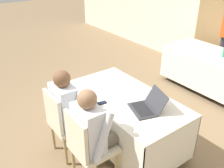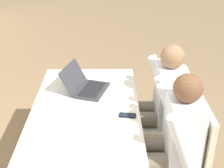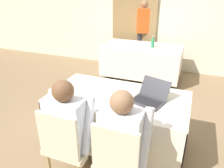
{
  "view_description": "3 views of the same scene",
  "coord_description": "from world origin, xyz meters",
  "px_view_note": "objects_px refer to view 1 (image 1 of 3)",
  "views": [
    {
      "loc": [
        2.07,
        -1.73,
        2.33
      ],
      "look_at": [
        0.0,
        -0.21,
        0.97
      ],
      "focal_mm": 40.0,
      "sensor_mm": 36.0,
      "label": 1
    },
    {
      "loc": [
        -2.08,
        -0.19,
        2.04
      ],
      "look_at": [
        0.0,
        -0.21,
        0.97
      ],
      "focal_mm": 50.0,
      "sensor_mm": 36.0,
      "label": 2
    },
    {
      "loc": [
        0.74,
        -2.15,
        1.95
      ],
      "look_at": [
        0.0,
        -0.21,
        0.97
      ],
      "focal_mm": 35.0,
      "sensor_mm": 36.0,
      "label": 3
    }
  ],
  "objects_px": {
    "laptop": "(147,107)",
    "chair_near_right": "(88,146)",
    "cell_phone": "(101,103)",
    "person_white_shirt": "(95,130)",
    "person_checkered_shirt": "(71,107)",
    "chair_near_left": "(64,121)"
  },
  "relations": [
    {
      "from": "laptop",
      "to": "chair_near_left",
      "type": "xyz_separation_m",
      "value": [
        -0.64,
        -0.75,
        -0.25
      ]
    },
    {
      "from": "laptop",
      "to": "chair_near_left",
      "type": "bearing_deg",
      "value": -112.8
    },
    {
      "from": "chair_near_left",
      "to": "person_white_shirt",
      "type": "height_order",
      "value": "person_white_shirt"
    },
    {
      "from": "laptop",
      "to": "person_checkered_shirt",
      "type": "distance_m",
      "value": 0.91
    },
    {
      "from": "laptop",
      "to": "person_checkered_shirt",
      "type": "xyz_separation_m",
      "value": [
        -0.64,
        -0.64,
        -0.09
      ]
    },
    {
      "from": "chair_near_right",
      "to": "person_checkered_shirt",
      "type": "relative_size",
      "value": 0.78
    },
    {
      "from": "cell_phone",
      "to": "person_checkered_shirt",
      "type": "xyz_separation_m",
      "value": [
        -0.22,
        -0.3,
        -0.06
      ]
    },
    {
      "from": "cell_phone",
      "to": "chair_near_right",
      "type": "bearing_deg",
      "value": -42.49
    },
    {
      "from": "laptop",
      "to": "chair_near_right",
      "type": "xyz_separation_m",
      "value": [
        -0.09,
        -0.75,
        -0.25
      ]
    },
    {
      "from": "laptop",
      "to": "chair_near_right",
      "type": "relative_size",
      "value": 0.48
    },
    {
      "from": "laptop",
      "to": "person_white_shirt",
      "type": "distance_m",
      "value": 0.66
    },
    {
      "from": "cell_phone",
      "to": "person_checkered_shirt",
      "type": "height_order",
      "value": "person_checkered_shirt"
    },
    {
      "from": "cell_phone",
      "to": "person_checkered_shirt",
      "type": "distance_m",
      "value": 0.38
    },
    {
      "from": "chair_near_left",
      "to": "chair_near_right",
      "type": "relative_size",
      "value": 1.0
    },
    {
      "from": "chair_near_left",
      "to": "person_checkered_shirt",
      "type": "xyz_separation_m",
      "value": [
        -0.0,
        0.1,
        0.16
      ]
    },
    {
      "from": "person_white_shirt",
      "to": "chair_near_left",
      "type": "bearing_deg",
      "value": 10.8
    },
    {
      "from": "cell_phone",
      "to": "chair_near_right",
      "type": "relative_size",
      "value": 0.15
    },
    {
      "from": "person_checkered_shirt",
      "to": "person_white_shirt",
      "type": "distance_m",
      "value": 0.55
    },
    {
      "from": "cell_phone",
      "to": "person_white_shirt",
      "type": "bearing_deg",
      "value": -34.02
    },
    {
      "from": "laptop",
      "to": "chair_near_left",
      "type": "relative_size",
      "value": 0.48
    },
    {
      "from": "chair_near_left",
      "to": "person_checkered_shirt",
      "type": "distance_m",
      "value": 0.19
    },
    {
      "from": "chair_near_right",
      "to": "person_white_shirt",
      "type": "xyz_separation_m",
      "value": [
        0.0,
        0.1,
        0.16
      ]
    }
  ]
}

